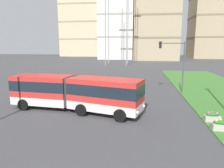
{
  "coord_description": "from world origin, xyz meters",
  "views": [
    {
      "loc": [
        2.32,
        -3.15,
        5.64
      ],
      "look_at": [
        -0.19,
        15.3,
        2.2
      ],
      "focal_mm": 33.19,
      "sensor_mm": 36.0,
      "label": 1
    }
  ],
  "objects_px": {
    "articulated_bus": "(75,92)",
    "apartment_tower_west": "(83,7)",
    "flower_planter_4": "(212,117)",
    "apartment_tower_eastcentre": "(214,18)",
    "flower_planter_3": "(221,125)",
    "traffic_light_far_right": "(175,59)",
    "apartment_tower_westcentre": "(117,17)"
  },
  "relations": [
    {
      "from": "apartment_tower_west",
      "to": "flower_planter_4",
      "type": "bearing_deg",
      "value": -69.56
    },
    {
      "from": "articulated_bus",
      "to": "traffic_light_far_right",
      "type": "xyz_separation_m",
      "value": [
        9.65,
        8.15,
        2.52
      ]
    },
    {
      "from": "apartment_tower_west",
      "to": "flower_planter_3",
      "type": "bearing_deg",
      "value": -69.86
    },
    {
      "from": "articulated_bus",
      "to": "apartment_tower_eastcentre",
      "type": "xyz_separation_m",
      "value": [
        38.46,
        86.67,
        16.63
      ]
    },
    {
      "from": "articulated_bus",
      "to": "traffic_light_far_right",
      "type": "distance_m",
      "value": 12.88
    },
    {
      "from": "flower_planter_3",
      "to": "apartment_tower_west",
      "type": "height_order",
      "value": "apartment_tower_west"
    },
    {
      "from": "flower_planter_3",
      "to": "traffic_light_far_right",
      "type": "bearing_deg",
      "value": 96.95
    },
    {
      "from": "articulated_bus",
      "to": "apartment_tower_westcentre",
      "type": "bearing_deg",
      "value": 93.63
    },
    {
      "from": "flower_planter_3",
      "to": "apartment_tower_west",
      "type": "relative_size",
      "value": 0.02
    },
    {
      "from": "apartment_tower_eastcentre",
      "to": "flower_planter_3",
      "type": "bearing_deg",
      "value": -107.01
    },
    {
      "from": "articulated_bus",
      "to": "apartment_tower_west",
      "type": "xyz_separation_m",
      "value": [
        -26.76,
        99.95,
        25.03
      ]
    },
    {
      "from": "articulated_bus",
      "to": "apartment_tower_eastcentre",
      "type": "bearing_deg",
      "value": 66.07
    },
    {
      "from": "flower_planter_4",
      "to": "apartment_tower_eastcentre",
      "type": "distance_m",
      "value": 93.93
    },
    {
      "from": "flower_planter_4",
      "to": "apartment_tower_westcentre",
      "type": "relative_size",
      "value": 0.03
    },
    {
      "from": "apartment_tower_west",
      "to": "articulated_bus",
      "type": "bearing_deg",
      "value": -75.01
    },
    {
      "from": "articulated_bus",
      "to": "traffic_light_far_right",
      "type": "bearing_deg",
      "value": 40.19
    },
    {
      "from": "traffic_light_far_right",
      "to": "apartment_tower_westcentre",
      "type": "relative_size",
      "value": 0.17
    },
    {
      "from": "flower_planter_3",
      "to": "apartment_tower_eastcentre",
      "type": "distance_m",
      "value": 95.49
    },
    {
      "from": "traffic_light_far_right",
      "to": "apartment_tower_eastcentre",
      "type": "bearing_deg",
      "value": 69.85
    },
    {
      "from": "flower_planter_3",
      "to": "flower_planter_4",
      "type": "distance_m",
      "value": 1.66
    },
    {
      "from": "apartment_tower_westcentre",
      "to": "apartment_tower_eastcentre",
      "type": "relative_size",
      "value": 0.98
    },
    {
      "from": "flower_planter_3",
      "to": "apartment_tower_eastcentre",
      "type": "height_order",
      "value": "apartment_tower_eastcentre"
    },
    {
      "from": "apartment_tower_westcentre",
      "to": "apartment_tower_eastcentre",
      "type": "distance_m",
      "value": 44.46
    },
    {
      "from": "flower_planter_4",
      "to": "apartment_tower_westcentre",
      "type": "bearing_deg",
      "value": 101.5
    },
    {
      "from": "flower_planter_3",
      "to": "traffic_light_far_right",
      "type": "xyz_separation_m",
      "value": [
        -1.36,
        11.18,
        3.75
      ]
    },
    {
      "from": "flower_planter_3",
      "to": "apartment_tower_eastcentre",
      "type": "bearing_deg",
      "value": 72.99
    },
    {
      "from": "articulated_bus",
      "to": "flower_planter_3",
      "type": "distance_m",
      "value": 11.49
    },
    {
      "from": "traffic_light_far_right",
      "to": "apartment_tower_west",
      "type": "relative_size",
      "value": 0.12
    },
    {
      "from": "traffic_light_far_right",
      "to": "apartment_tower_eastcentre",
      "type": "height_order",
      "value": "apartment_tower_eastcentre"
    },
    {
      "from": "articulated_bus",
      "to": "apartment_tower_west",
      "type": "distance_m",
      "value": 106.45
    },
    {
      "from": "flower_planter_4",
      "to": "apartment_tower_westcentre",
      "type": "xyz_separation_m",
      "value": [
        -15.87,
        78.01,
        17.42
      ]
    },
    {
      "from": "flower_planter_4",
      "to": "traffic_light_far_right",
      "type": "distance_m",
      "value": 10.32
    }
  ]
}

